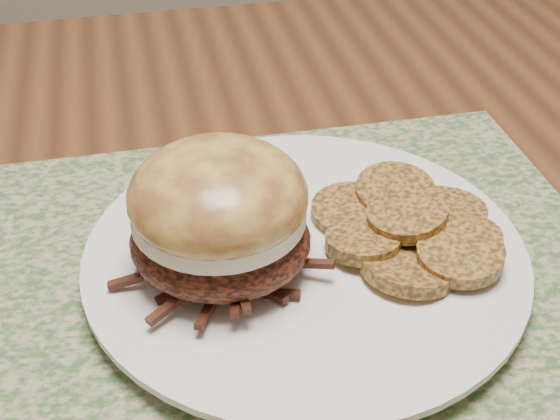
% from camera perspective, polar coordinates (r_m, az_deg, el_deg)
% --- Properties ---
extents(placemat, '(0.45, 0.33, 0.00)m').
position_cam_1_polar(placemat, '(0.49, -1.19, -4.79)').
color(placemat, '#405E30').
rests_on(placemat, dining_table).
extents(dinner_plate, '(0.26, 0.26, 0.02)m').
position_cam_1_polar(dinner_plate, '(0.49, 1.85, -3.60)').
color(dinner_plate, white).
rests_on(dinner_plate, placemat).
extents(pork_sandwich, '(0.14, 0.14, 0.08)m').
position_cam_1_polar(pork_sandwich, '(0.45, -4.49, -0.35)').
color(pork_sandwich, black).
rests_on(pork_sandwich, dinner_plate).
extents(roasted_potatoes, '(0.14, 0.14, 0.03)m').
position_cam_1_polar(roasted_potatoes, '(0.50, 9.55, -1.27)').
color(roasted_potatoes, '#9C672E').
rests_on(roasted_potatoes, dinner_plate).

